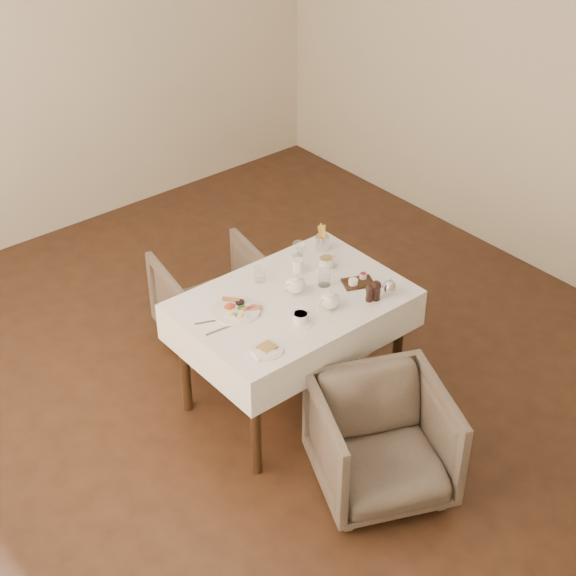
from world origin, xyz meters
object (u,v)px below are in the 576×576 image
(table, at_px, (293,315))
(armchair_far, at_px, (214,299))
(breakfast_plate, at_px, (236,309))
(teapot_centre, at_px, (295,284))
(armchair_near, at_px, (382,442))

(table, height_order, armchair_far, table)
(breakfast_plate, height_order, teapot_centre, teapot_centre)
(teapot_centre, bearing_deg, table, -145.22)
(armchair_far, distance_m, teapot_centre, 0.94)
(table, relative_size, armchair_near, 1.84)
(armchair_near, relative_size, breakfast_plate, 2.53)
(armchair_near, distance_m, armchair_far, 1.66)
(table, bearing_deg, breakfast_plate, 161.99)
(armchair_far, distance_m, breakfast_plate, 0.91)
(table, relative_size, breakfast_plate, 4.64)
(breakfast_plate, relative_size, teapot_centre, 1.76)
(table, bearing_deg, armchair_far, 89.25)
(armchair_far, height_order, breakfast_plate, breakfast_plate)
(table, relative_size, armchair_far, 1.89)
(armchair_far, relative_size, teapot_centre, 4.31)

